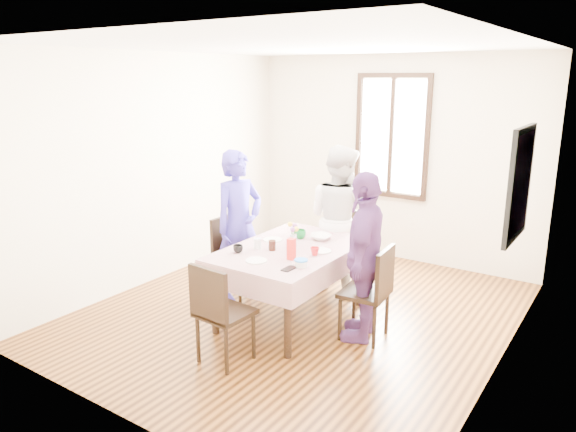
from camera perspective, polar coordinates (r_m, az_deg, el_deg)
The scene contains 31 objects.
ground at distance 5.78m, azimuth 1.26°, elevation -10.13°, with size 4.50×4.50×0.00m, color black.
back_wall at distance 7.33m, azimuth 10.90°, elevation 5.97°, with size 4.00×4.00×0.00m, color beige.
right_wall at distance 4.63m, azimuth 22.68°, elevation 0.08°, with size 4.50×4.50×0.00m, color beige.
window_frame at distance 7.27m, azimuth 10.96°, elevation 8.28°, with size 1.02×0.06×1.62m, color black.
window_pane at distance 7.28m, azimuth 10.99°, elevation 8.29°, with size 0.90×0.02×1.50m, color white.
art_poster at distance 4.88m, azimuth 23.41°, elevation 3.12°, with size 0.04×0.76×0.96m, color red.
dining_table at distance 5.50m, azimuth 0.29°, elevation -7.21°, with size 0.96×1.48×0.75m, color black.
tablecloth at distance 5.37m, azimuth 0.30°, elevation -3.44°, with size 1.08×1.60×0.01m, color #530615.
chair_left at distance 6.03m, azimuth -5.35°, elevation -4.48°, with size 0.42×0.42×0.91m, color black.
chair_right at distance 5.14m, azimuth 8.12°, elevation -8.01°, with size 0.42×0.42×0.91m, color black.
chair_far at distance 6.30m, azimuth 5.45°, elevation -3.63°, with size 0.42×0.42×0.91m, color black.
chair_near at distance 4.72m, azimuth -6.68°, elevation -10.10°, with size 0.42×0.42×0.91m, color black.
person_left at distance 5.90m, azimuth -5.27°, elevation -1.05°, with size 0.61×0.40×1.67m, color #392E9B.
person_far at distance 6.17m, azimuth 5.45°, elevation -0.28°, with size 0.82×0.64×1.68m, color silver.
person_right at distance 5.03m, azimuth 8.04°, elevation -4.29°, with size 0.94×0.39×1.61m, color #5B306C.
mug_black at distance 5.24m, azimuth -5.32°, elevation -3.48°, with size 0.10×0.10×0.08m, color black.
mug_flag at distance 5.14m, azimuth 2.87°, elevation -3.76°, with size 0.09×0.09×0.08m, color red.
mug_green at distance 5.66m, azimuth 1.30°, elevation -1.93°, with size 0.12×0.12×0.09m, color #0C7226.
serving_bowl at distance 5.63m, azimuth 3.54°, elevation -2.28°, with size 0.20×0.20×0.05m, color white.
juice_carton at distance 5.00m, azimuth 0.36°, elevation -3.52°, with size 0.06×0.06×0.20m, color red.
butter_tub at distance 4.84m, azimuth 1.40°, elevation -5.07°, with size 0.11×0.11×0.06m, color white.
jam_jar at distance 5.28m, azimuth -1.69°, elevation -3.13°, with size 0.07×0.07×0.10m, color black.
drinking_glass at distance 5.34m, azimuth -3.26°, elevation -2.93°, with size 0.07×0.07×0.10m, color silver.
smartphone at distance 4.79m, azimuth 0.10°, elevation -5.60°, with size 0.08×0.16×0.01m, color black.
flower_vase at distance 5.36m, azimuth 0.56°, elevation -2.64°, with size 0.07×0.07×0.14m, color silver.
plate_left at distance 5.61m, azimuth -1.64°, elevation -2.52°, with size 0.20×0.20×0.01m, color white.
plate_right at distance 5.27m, azimuth 3.56°, elevation -3.70°, with size 0.20×0.20×0.01m, color white.
plate_far at distance 5.81m, azimuth 3.42°, elevation -1.94°, with size 0.20×0.20×0.01m, color white.
plate_near at distance 4.99m, azimuth -3.38°, elevation -4.74°, with size 0.20×0.20×0.01m, color white.
butter_lid at distance 4.83m, azimuth 1.40°, elevation -4.69°, with size 0.12×0.12×0.01m, color blue.
flower_bunch at distance 5.33m, azimuth 0.57°, elevation -1.43°, with size 0.09×0.09×0.10m, color yellow, non-canonical shape.
Camera 1 is at (2.82, -4.43, 2.43)m, focal length 33.54 mm.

